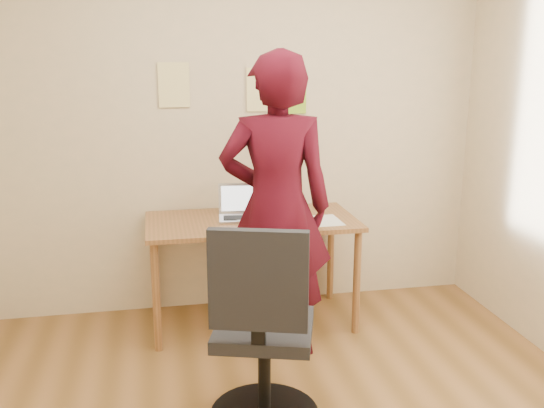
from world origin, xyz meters
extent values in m
cube|color=#C5B48F|center=(0.00, 1.77, 1.35)|extent=(3.50, 0.04, 2.70)
cube|color=brown|center=(0.02, 1.38, 0.72)|extent=(1.40, 0.70, 0.03)
cylinder|color=brown|center=(-0.63, 1.08, 0.35)|extent=(0.05, 0.05, 0.71)
cylinder|color=brown|center=(0.67, 1.08, 0.35)|extent=(0.05, 0.05, 0.71)
cylinder|color=brown|center=(-0.63, 1.68, 0.35)|extent=(0.05, 0.05, 0.71)
cylinder|color=brown|center=(0.67, 1.68, 0.35)|extent=(0.05, 0.05, 0.71)
cube|color=#B9B9C1|center=(-0.04, 1.39, 0.75)|extent=(0.32, 0.24, 0.01)
cube|color=black|center=(-0.04, 1.39, 0.76)|extent=(0.26, 0.14, 0.00)
cube|color=#B9B9C1|center=(-0.03, 1.53, 0.85)|extent=(0.30, 0.09, 0.20)
cube|color=white|center=(-0.03, 1.53, 0.85)|extent=(0.27, 0.07, 0.17)
cube|color=white|center=(0.50, 1.26, 0.74)|extent=(0.20, 0.29, 0.00)
cube|color=black|center=(0.28, 1.17, 0.74)|extent=(0.11, 0.14, 0.01)
cube|color=#3F4C59|center=(0.28, 1.17, 0.75)|extent=(0.09, 0.12, 0.00)
cube|color=#EFDD8F|center=(-0.44, 1.74, 1.61)|extent=(0.21, 0.00, 0.30)
cube|color=#EFDD8F|center=(0.16, 1.74, 1.58)|extent=(0.21, 0.00, 0.30)
cube|color=#88B829|center=(0.39, 1.74, 1.53)|extent=(0.18, 0.00, 0.24)
cube|color=black|center=(-0.10, 0.23, 0.49)|extent=(0.59, 0.59, 0.06)
cube|color=black|center=(-0.17, 0.02, 0.84)|extent=(0.45, 0.18, 0.47)
cube|color=black|center=(-0.17, 0.02, 0.60)|extent=(0.07, 0.06, 0.13)
cylinder|color=black|center=(-0.10, 0.23, 0.24)|extent=(0.06, 0.06, 0.47)
imported|color=#3D0813|center=(0.10, 0.95, 0.93)|extent=(0.73, 0.54, 1.85)
camera|label=1|loc=(-0.60, -2.48, 1.83)|focal=40.00mm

